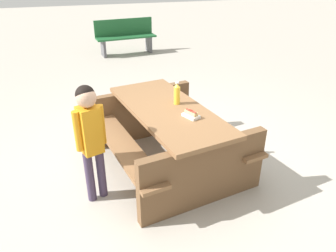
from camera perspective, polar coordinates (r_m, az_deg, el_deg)
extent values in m
plane|color=#ADA599|center=(4.02, 0.00, -6.65)|extent=(30.00, 30.00, 0.00)
cube|color=brown|center=(3.66, 0.00, 2.78)|extent=(1.91, 1.09, 0.05)
cube|color=brown|center=(4.05, 7.08, 0.47)|extent=(1.82, 0.62, 0.04)
cube|color=brown|center=(3.61, -7.97, -3.21)|extent=(1.82, 0.62, 0.04)
cube|color=brown|center=(3.27, 6.29, -8.39)|extent=(0.37, 1.39, 0.70)
cube|color=brown|center=(4.46, -4.55, 2.13)|extent=(0.37, 1.39, 0.70)
cylinder|color=yellow|center=(3.72, 1.57, 5.34)|extent=(0.07, 0.07, 0.21)
cone|color=yellow|center=(3.68, 1.59, 7.12)|extent=(0.06, 0.06, 0.04)
cylinder|color=silver|center=(3.67, 1.60, 7.55)|extent=(0.04, 0.04, 0.02)
cube|color=white|center=(3.44, 4.02, 1.78)|extent=(0.21, 0.18, 0.03)
cube|color=#D8B272|center=(3.43, 4.04, 2.28)|extent=(0.16, 0.11, 0.04)
cylinder|color=maroon|center=(3.42, 4.05, 2.55)|extent=(0.14, 0.08, 0.03)
ellipsoid|color=maroon|center=(3.42, 4.06, 2.73)|extent=(0.07, 0.05, 0.01)
cylinder|color=#3F334C|center=(3.46, -11.53, -7.98)|extent=(0.09, 0.09, 0.56)
cylinder|color=#3F334C|center=(3.42, -13.43, -8.63)|extent=(0.09, 0.09, 0.56)
cube|color=orange|center=(3.17, -13.41, -0.69)|extent=(0.23, 0.23, 0.47)
cylinder|color=orange|center=(3.20, -11.52, 0.26)|extent=(0.07, 0.07, 0.40)
cylinder|color=orange|center=(3.13, -15.43, -0.90)|extent=(0.07, 0.07, 0.40)
sphere|color=tan|center=(3.03, -14.08, 4.81)|extent=(0.19, 0.19, 0.19)
sphere|color=black|center=(3.04, -14.23, 5.29)|extent=(0.18, 0.18, 0.18)
cube|color=#1E592D|center=(8.63, -7.29, 15.09)|extent=(0.57, 1.54, 0.04)
cube|color=#1E592D|center=(8.75, -7.72, 16.71)|extent=(0.21, 1.49, 0.40)
cube|color=#4C4C51|center=(8.54, -11.17, 13.12)|extent=(0.36, 0.10, 0.41)
cube|color=#4C4C51|center=(8.85, -3.36, 14.07)|extent=(0.36, 0.10, 0.41)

